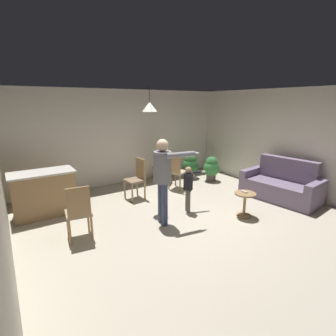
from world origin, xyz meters
The scene contains 16 objects.
ground centered at (0.00, 0.00, 0.00)m, with size 7.68×7.68×0.00m, color #B2A893.
wall_back centered at (0.00, 3.20, 1.35)m, with size 6.40×0.10×2.70m, color silver.
wall_right centered at (3.20, 0.00, 1.35)m, with size 0.10×6.40×2.70m, color silver.
couch_floral centered at (2.58, -0.26, 0.33)m, with size 1.04×1.88×1.00m.
kitchen_counter centered at (-2.45, 1.95, 0.48)m, with size 1.26×0.66×0.95m.
side_table_by_couch centered at (1.02, -0.45, 0.33)m, with size 0.44×0.44×0.52m.
person_adult centered at (-0.57, 0.21, 1.05)m, with size 0.79×0.58×1.69m.
person_child centered at (0.20, 0.40, 0.63)m, with size 0.56×0.28×1.02m.
dining_chair_by_counter centered at (0.91, 2.54, 0.55)m, with size 0.59×0.59×1.00m.
dining_chair_near_wall centered at (0.84, 1.77, 0.55)m, with size 0.55×0.55×1.00m.
dining_chair_centre_back centered at (-2.12, 0.48, 0.55)m, with size 0.47×0.47×1.00m.
dining_chair_spare centered at (-0.36, 1.75, 0.55)m, with size 0.46×0.46×1.00m.
potted_plant_corner centered at (2.18, 1.81, 0.42)m, with size 0.49×0.49×0.76m.
potted_plant_by_wall centered at (1.85, 2.42, 0.42)m, with size 0.50×0.50×0.76m.
spare_remote_on_table centered at (1.01, -0.43, 0.54)m, with size 0.04×0.13×0.04m, color white.
ceiling_light_pendant centered at (-0.37, 1.05, 2.25)m, with size 0.32×0.32×0.55m.
Camera 1 is at (-3.08, -3.75, 2.34)m, focal length 27.44 mm.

